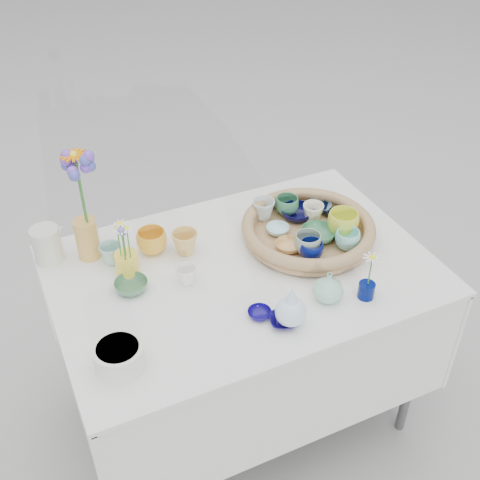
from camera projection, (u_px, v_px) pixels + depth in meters
name	position (u px, v px, depth m)	size (l,w,h in m)	color
ground	(242.00, 410.00, 2.49)	(80.00, 80.00, 0.00)	#A5A5A3
display_table	(242.00, 410.00, 2.49)	(1.26, 0.86, 0.77)	white
wicker_tray	(308.00, 230.00, 2.13)	(0.47, 0.47, 0.08)	brown
tray_ceramic_0	(297.00, 213.00, 2.22)	(0.12, 0.12, 0.04)	#08073B
tray_ceramic_1	(333.00, 209.00, 2.24)	(0.10, 0.10, 0.03)	black
tray_ceramic_2	(343.00, 223.00, 2.12)	(0.11, 0.11, 0.09)	yellow
tray_ceramic_3	(318.00, 234.00, 2.11)	(0.12, 0.12, 0.04)	#3A7B53
tray_ceramic_4	(308.00, 244.00, 2.04)	(0.09, 0.09, 0.07)	#89A28D
tray_ceramic_5	(278.00, 230.00, 2.15)	(0.08, 0.08, 0.03)	#ACE1DE
tray_ceramic_6	(264.00, 210.00, 2.20)	(0.08, 0.08, 0.08)	silver
tray_ceramic_7	(313.00, 213.00, 2.19)	(0.08, 0.08, 0.07)	#F1EDCB
tray_ceramic_8	(319.00, 207.00, 2.26)	(0.09, 0.09, 0.03)	#8DB3CA
tray_ceramic_9	(311.00, 250.00, 2.02)	(0.08, 0.08, 0.06)	#061165
tray_ceramic_10	(288.00, 246.00, 2.07)	(0.09, 0.09, 0.03)	tan
tray_ceramic_11	(347.00, 240.00, 2.06)	(0.09, 0.09, 0.07)	#89DDDA
tray_ceramic_12	(287.00, 206.00, 2.23)	(0.09, 0.09, 0.07)	#387750
loose_ceramic_0	(152.00, 242.00, 2.07)	(0.11, 0.11, 0.08)	gold
loose_ceramic_1	(185.00, 243.00, 2.07)	(0.09, 0.09, 0.08)	#DEB35C
loose_ceramic_2	(131.00, 286.00, 1.93)	(0.11, 0.11, 0.03)	#43734F
loose_ceramic_3	(186.00, 275.00, 1.95)	(0.07, 0.07, 0.06)	white
loose_ceramic_4	(259.00, 314.00, 1.83)	(0.07, 0.07, 0.02)	#0E0563
loose_ceramic_5	(111.00, 254.00, 2.03)	(0.08, 0.08, 0.07)	#95C3B6
loose_ceramic_6	(284.00, 321.00, 1.81)	(0.09, 0.09, 0.02)	#110954
fluted_bowl	(119.00, 357.00, 1.66)	(0.14, 0.14, 0.07)	silver
bud_vase_paleblue	(291.00, 306.00, 1.77)	(0.09, 0.09, 0.15)	#CBE5F7
bud_vase_seafoam	(328.00, 287.00, 1.87)	(0.10, 0.10, 0.10)	#8FCAAD
bud_vase_cobalt	(366.00, 290.00, 1.90)	(0.05, 0.05, 0.05)	#000C52
single_daisy	(370.00, 271.00, 1.85)	(0.07, 0.07, 0.12)	white
tall_vase_yellow	(87.00, 239.00, 2.03)	(0.08, 0.08, 0.15)	gold
gerbera	(80.00, 189.00, 1.92)	(0.10, 0.10, 0.26)	orange
hydrangea	(82.00, 194.00, 1.91)	(0.09, 0.09, 0.31)	#4548AB
white_pitcher	(47.00, 245.00, 2.02)	(0.14, 0.10, 0.13)	beige
daisy_cup	(127.00, 264.00, 1.97)	(0.08, 0.08, 0.08)	yellow
daisy_posy	(124.00, 240.00, 1.90)	(0.08, 0.08, 0.14)	white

